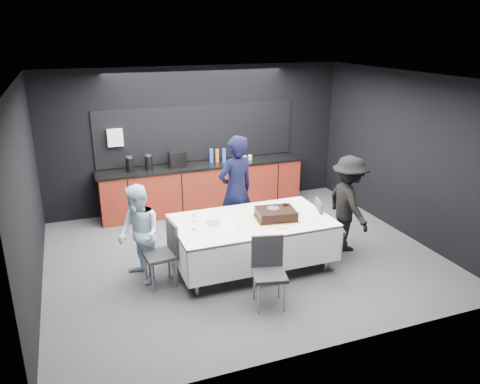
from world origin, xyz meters
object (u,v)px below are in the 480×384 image
object	(u,v)px
champagne_flute	(193,219)
person_left	(139,235)
party_table	(252,228)
chair_left	(165,249)
chair_near	(268,266)
cake_assembly	(276,214)
chair_right	(325,224)
person_center	(236,191)
person_right	(348,204)
plate_stack	(213,221)

from	to	relation	value
champagne_flute	person_left	size ratio (longest dim) A/B	0.16
party_table	chair_left	distance (m)	1.32
chair_near	champagne_flute	bearing A→B (deg)	128.23
champagne_flute	chair_near	distance (m)	1.26
cake_assembly	chair_right	size ratio (longest dim) A/B	0.72
chair_left	person_left	xyz separation A→B (m)	(-0.32, 0.21, 0.18)
person_center	person_right	distance (m)	1.84
champagne_flute	person_right	bearing A→B (deg)	2.33
chair_left	chair_near	distance (m)	1.51
person_left	person_right	distance (m)	3.34
cake_assembly	chair_left	size ratio (longest dim) A/B	0.72
chair_left	chair_right	world-z (taller)	same
cake_assembly	champagne_flute	bearing A→B (deg)	178.35
champagne_flute	cake_assembly	bearing A→B (deg)	-1.65
party_table	chair_near	xyz separation A→B (m)	(-0.16, -0.99, -0.11)
plate_stack	chair_left	distance (m)	0.79
chair_left	person_right	world-z (taller)	person_right
party_table	cake_assembly	xyz separation A→B (m)	(0.35, -0.09, 0.21)
chair_near	person_center	distance (m)	1.96
cake_assembly	plate_stack	xyz separation A→B (m)	(-0.94, 0.12, -0.02)
chair_right	person_right	xyz separation A→B (m)	(0.47, 0.08, 0.25)
cake_assembly	chair_left	distance (m)	1.70
chair_right	chair_near	bearing A→B (deg)	-145.44
chair_right	person_center	distance (m)	1.54
champagne_flute	chair_right	size ratio (longest dim) A/B	0.24
chair_near	person_right	bearing A→B (deg)	29.34
champagne_flute	chair_near	bearing A→B (deg)	-51.77
chair_near	person_center	bearing A→B (deg)	82.68
cake_assembly	person_left	bearing A→B (deg)	172.13
plate_stack	chair_left	bearing A→B (deg)	-176.00
chair_near	cake_assembly	bearing A→B (deg)	60.48
cake_assembly	champagne_flute	world-z (taller)	champagne_flute
plate_stack	champagne_flute	distance (m)	0.34
plate_stack	chair_near	world-z (taller)	chair_near
person_center	party_table	bearing A→B (deg)	67.88
chair_left	chair_near	xyz separation A→B (m)	(1.15, -0.97, 0.00)
cake_assembly	plate_stack	distance (m)	0.94
party_table	champagne_flute	size ratio (longest dim) A/B	10.36
chair_near	party_table	bearing A→B (deg)	80.69
chair_left	chair_near	world-z (taller)	same
chair_left	party_table	bearing A→B (deg)	0.76
chair_near	plate_stack	bearing A→B (deg)	112.53
person_left	person_right	xyz separation A→B (m)	(3.34, -0.13, 0.07)
person_center	person_right	world-z (taller)	person_center
chair_right	person_right	bearing A→B (deg)	10.32
person_right	plate_stack	bearing A→B (deg)	93.09
chair_left	person_center	xyz separation A→B (m)	(1.40, 0.93, 0.39)
chair_right	plate_stack	bearing A→B (deg)	178.04
chair_left	person_center	distance (m)	1.72
chair_left	champagne_flute	bearing A→B (deg)	-4.53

